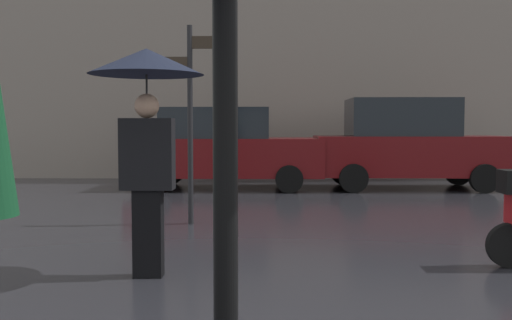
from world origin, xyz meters
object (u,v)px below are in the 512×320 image
object	(u,v)px
parked_car_right	(407,144)
street_signpost	(190,104)
pedestrian_with_umbrella	(147,97)
parked_car_left	(223,148)

from	to	relation	value
parked_car_right	street_signpost	bearing A→B (deg)	-120.84
pedestrian_with_umbrella	parked_car_right	distance (m)	9.02
parked_car_right	parked_car_left	bearing A→B (deg)	-168.79
pedestrian_with_umbrella	parked_car_left	size ratio (longest dim) A/B	0.49
parked_car_left	street_signpost	xyz separation A→B (m)	(-0.09, -4.87, 0.83)
parked_car_right	street_signpost	world-z (taller)	street_signpost
pedestrian_with_umbrella	street_signpost	bearing A→B (deg)	163.60
pedestrian_with_umbrella	street_signpost	size ratio (longest dim) A/B	0.75
street_signpost	parked_car_right	bearing A→B (deg)	48.23
pedestrian_with_umbrella	parked_car_right	world-z (taller)	pedestrian_with_umbrella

